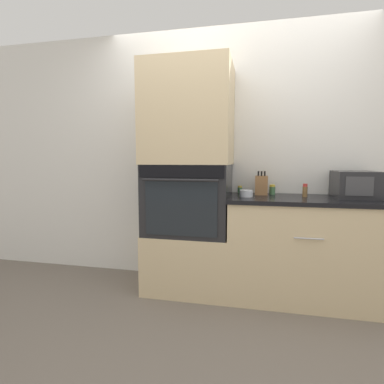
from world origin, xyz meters
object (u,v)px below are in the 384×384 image
microwave (355,184)px  condiment_jar_near (240,189)px  condiment_jar_mid (305,191)px  condiment_jar_far (272,190)px  knife_block (261,185)px  bowl (246,193)px  wall_oven (189,199)px

microwave → condiment_jar_near: bearing=171.0°
condiment_jar_near → condiment_jar_mid: (0.57, -0.20, 0.02)m
condiment_jar_far → knife_block: bearing=-154.8°
knife_block → condiment_jar_far: (0.10, 0.05, -0.04)m
condiment_jar_mid → bowl: bearing=-168.6°
condiment_jar_near → knife_block: bearing=-26.4°
bowl → condiment_jar_near: 0.30m
wall_oven → condiment_jar_mid: size_ratio=6.53×
wall_oven → condiment_jar_far: (0.76, 0.20, 0.08)m
knife_block → wall_oven: bearing=-166.9°
wall_oven → condiment_jar_far: wall_oven is taller
condiment_jar_near → bowl: bearing=-76.5°
knife_block → bowl: size_ratio=1.91×
knife_block → condiment_jar_near: (-0.20, 0.10, -0.05)m
wall_oven → microwave: 1.44m
condiment_jar_far → bowl: bearing=-133.6°
microwave → knife_block: (-0.78, 0.06, -0.02)m
bowl → knife_block: bearing=56.4°
microwave → condiment_jar_near: 0.99m
microwave → condiment_jar_far: bearing=171.3°
knife_block → bowl: 0.24m
condiment_jar_near → condiment_jar_far: condiment_jar_far is taller
microwave → condiment_jar_near: (-0.98, 0.16, -0.08)m
wall_oven → knife_block: size_ratio=3.44×
knife_block → condiment_jar_mid: 0.38m
knife_block → condiment_jar_mid: size_ratio=1.90×
knife_block → condiment_jar_near: 0.23m
bowl → condiment_jar_far: size_ratio=1.25×
microwave → condiment_jar_far: (-0.68, 0.10, -0.07)m
condiment_jar_near → condiment_jar_far: (0.30, -0.05, 0.01)m
bowl → condiment_jar_far: bearing=46.4°
condiment_jar_mid → condiment_jar_far: size_ratio=1.26×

